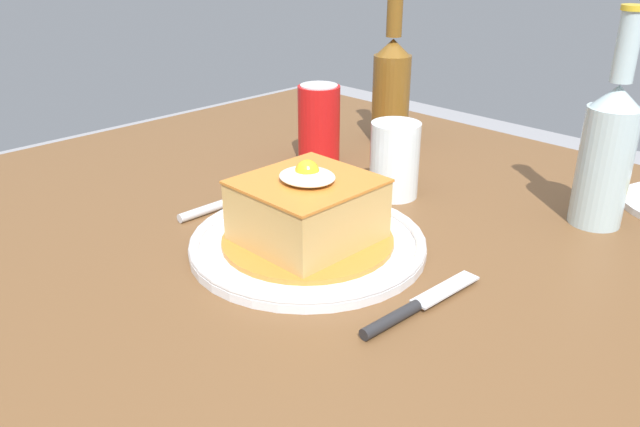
% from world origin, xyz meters
% --- Properties ---
extents(dining_table, '(1.12, 1.02, 0.76)m').
position_xyz_m(dining_table, '(0.00, 0.00, 0.65)').
color(dining_table, brown).
rests_on(dining_table, ground_plane).
extents(main_plate, '(0.27, 0.27, 0.02)m').
position_xyz_m(main_plate, '(0.04, -0.07, 0.77)').
color(main_plate, white).
rests_on(main_plate, dining_table).
extents(sandwich_meal, '(0.20, 0.20, 0.10)m').
position_xyz_m(sandwich_meal, '(0.04, -0.07, 0.81)').
color(sandwich_meal, orange).
rests_on(sandwich_meal, main_plate).
extents(fork, '(0.02, 0.14, 0.01)m').
position_xyz_m(fork, '(-0.12, -0.07, 0.76)').
color(fork, silver).
rests_on(fork, dining_table).
extents(knife, '(0.02, 0.17, 0.01)m').
position_xyz_m(knife, '(0.21, -0.09, 0.76)').
color(knife, '#262628').
rests_on(knife, dining_table).
extents(soda_can, '(0.07, 0.07, 0.12)m').
position_xyz_m(soda_can, '(-0.17, 0.16, 0.82)').
color(soda_can, red).
rests_on(soda_can, dining_table).
extents(beer_bottle_amber, '(0.06, 0.06, 0.27)m').
position_xyz_m(beer_bottle_amber, '(-0.15, 0.32, 0.86)').
color(beer_bottle_amber, brown).
rests_on(beer_bottle_amber, dining_table).
extents(beer_bottle_clear, '(0.06, 0.06, 0.27)m').
position_xyz_m(beer_bottle_clear, '(0.25, 0.24, 0.86)').
color(beer_bottle_clear, '#ADC6CC').
rests_on(beer_bottle_clear, dining_table).
extents(drinking_glass, '(0.07, 0.07, 0.10)m').
position_xyz_m(drinking_glass, '(0.01, 0.13, 0.80)').
color(drinking_glass, gold).
rests_on(drinking_glass, dining_table).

